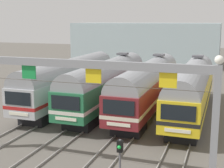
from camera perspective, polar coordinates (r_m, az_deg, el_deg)
ground_plane at (r=32.34m, az=2.60°, el=-4.48°), size 160.00×160.00×0.00m
track_bed at (r=48.48m, az=8.30°, el=0.71°), size 13.71×70.00×0.15m
commuter_train_stainless at (r=33.92m, az=-7.30°, el=0.82°), size 2.88×18.06×4.77m
commuter_train_green at (r=32.35m, az=-0.82°, el=0.42°), size 2.88×18.06×5.05m
commuter_train_maroon at (r=31.23m, az=6.22°, el=-0.02°), size 2.88×18.06×5.05m
commuter_train_yellow at (r=30.61m, az=13.66°, el=-0.50°), size 2.88×18.06×5.05m
catenary_gantry at (r=18.93m, az=-8.92°, el=0.20°), size 17.44×0.44×6.97m
yard_signal_mast at (r=16.93m, az=1.37°, el=-12.22°), size 0.28×0.35×2.77m
maintenance_building at (r=65.94m, az=5.84°, el=6.93°), size 28.00×10.00×8.08m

